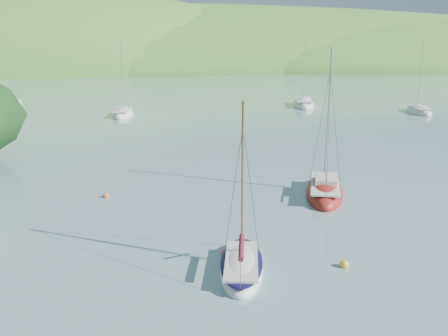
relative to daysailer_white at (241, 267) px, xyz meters
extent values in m
plane|color=gray|center=(2.27, 0.01, -0.20)|extent=(700.00, 700.00, 0.00)
ellipsoid|color=#3A712B|center=(2.27, 170.01, -0.20)|extent=(440.00, 110.00, 44.00)
ellipsoid|color=#3A712B|center=(92.27, 160.01, -0.20)|extent=(240.00, 100.00, 34.00)
ellipsoid|color=silver|center=(0.00, 0.01, -0.10)|extent=(3.13, 5.71, 1.32)
cube|color=beige|center=(-0.02, -0.10, 0.38)|extent=(2.37, 4.44, 0.10)
cylinder|color=brown|center=(0.14, 0.64, 3.94)|extent=(0.12, 0.12, 7.21)
ellipsoid|color=#100E35|center=(0.00, 0.01, 0.28)|extent=(3.08, 5.65, 0.23)
cylinder|color=maroon|center=(-0.14, -0.63, 1.29)|extent=(0.81, 2.58, 0.24)
ellipsoid|color=maroon|center=(7.87, 10.22, -0.06)|extent=(4.78, 7.61, 1.98)
cube|color=beige|center=(7.82, 10.08, 0.64)|extent=(3.64, 5.90, 0.10)
cylinder|color=#AFB0B3|center=(8.16, 11.03, 5.10)|extent=(0.12, 0.12, 8.99)
cube|color=beige|center=(7.82, 10.08, 0.88)|extent=(1.95, 2.35, 0.42)
cylinder|color=#AFB0B3|center=(7.57, 9.41, 1.55)|extent=(1.26, 3.28, 0.09)
ellipsoid|color=silver|center=(-6.52, 48.21, -0.06)|extent=(3.44, 7.62, 2.01)
cube|color=beige|center=(-6.54, 48.06, 0.65)|extent=(2.59, 5.93, 0.10)
cylinder|color=#AFB0B3|center=(-6.42, 49.08, 5.04)|extent=(0.12, 0.12, 8.84)
ellipsoid|color=silver|center=(20.82, 53.31, -0.02)|extent=(5.47, 9.63, 2.48)
cube|color=beige|center=(20.77, 53.14, 0.84)|extent=(4.16, 7.49, 0.10)
cylinder|color=#AFB0B3|center=(21.10, 54.37, 6.27)|extent=(0.12, 0.12, 10.94)
ellipsoid|color=silver|center=(-23.74, 61.56, -0.08)|extent=(2.71, 6.32, 1.68)
cube|color=beige|center=(-23.75, 61.44, 0.52)|extent=(2.04, 4.92, 0.10)
cylinder|color=#AFB0B3|center=(-23.67, 62.29, 4.17)|extent=(0.12, 0.12, 7.38)
ellipsoid|color=silver|center=(34.59, 43.85, -0.06)|extent=(4.09, 7.76, 2.01)
cube|color=beige|center=(34.55, 43.70, 0.66)|extent=(3.10, 6.03, 0.10)
cylinder|color=#AFB0B3|center=(34.77, 44.71, 5.04)|extent=(0.12, 0.12, 8.86)
sphere|color=gold|center=(4.83, -0.40, -0.08)|extent=(0.44, 0.44, 0.44)
sphere|color=#D25650|center=(-0.46, 1.81, -0.08)|extent=(0.43, 0.43, 0.43)
sphere|color=orange|center=(-6.77, 12.17, -0.08)|extent=(0.39, 0.39, 0.39)
camera|label=1|loc=(-4.31, -20.50, 10.24)|focal=40.00mm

